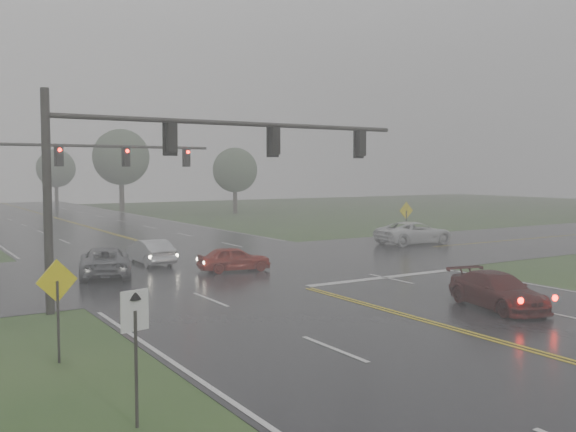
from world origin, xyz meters
TOP-DOWN VIEW (x-y plane):
  - main_road at (0.00, 20.00)m, footprint 18.00×160.00m
  - cross_street at (0.00, 22.00)m, footprint 120.00×14.00m
  - stop_bar at (4.50, 14.40)m, footprint 8.50×0.50m
  - sedan_maroon at (3.58, 7.17)m, footprint 2.70×4.65m
  - sedan_red at (-0.50, 19.83)m, footprint 3.78×2.04m
  - sedan_silver at (-3.20, 24.25)m, footprint 1.44×4.00m
  - car_grey at (-6.30, 21.79)m, footprint 3.45×5.27m
  - pickup_white at (15.13, 23.84)m, footprint 5.59×2.83m
  - signal_gantry_near at (-5.45, 14.78)m, footprint 15.19×0.34m
  - signal_gantry_far at (-5.94, 31.43)m, footprint 13.69×0.37m
  - sign_diamond_west at (-11.22, 8.76)m, footprint 1.09×0.31m
  - sign_arrow_white at (-10.89, 3.64)m, footprint 0.59×0.18m
  - sign_diamond_east at (15.11, 24.63)m, footprint 1.18×0.09m
  - tree_ne_a at (9.46, 69.51)m, footprint 6.86×6.86m
  - tree_e_near at (19.54, 58.73)m, footprint 5.22×5.22m
  - tree_n_far at (5.76, 88.33)m, footprint 5.49×5.49m

SIDE VIEW (x-z plane):
  - main_road at x=0.00m, z-range -0.01..0.01m
  - cross_street at x=0.00m, z-range -0.01..0.01m
  - stop_bar at x=4.50m, z-range 0.00..0.00m
  - sedan_maroon at x=3.58m, z-range -0.63..0.63m
  - sedan_red at x=-0.50m, z-range -0.61..0.61m
  - sedan_silver at x=-3.20m, z-range -0.66..0.66m
  - car_grey at x=-6.30m, z-range -0.67..0.67m
  - pickup_white at x=15.13m, z-range -0.76..0.76m
  - sign_diamond_west at x=-11.22m, z-range 0.47..3.15m
  - sign_arrow_white at x=-10.89m, z-range 0.53..3.20m
  - sign_diamond_east at x=15.11m, z-range 0.49..3.33m
  - tree_e_near at x=19.54m, z-range 1.20..8.88m
  - signal_gantry_far at x=-5.94m, z-range 1.50..8.82m
  - tree_n_far at x=5.76m, z-range 1.27..9.34m
  - signal_gantry_near at x=-5.45m, z-range 1.60..9.33m
  - tree_ne_a at x=9.46m, z-range 1.59..11.67m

